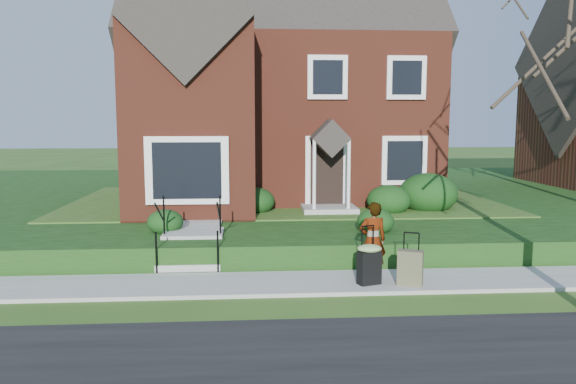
{
  "coord_description": "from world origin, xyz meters",
  "views": [
    {
      "loc": [
        -1.17,
        -10.97,
        3.29
      ],
      "look_at": [
        -0.26,
        2.0,
        1.65
      ],
      "focal_mm": 35.0,
      "sensor_mm": 36.0,
      "label": 1
    }
  ],
  "objects": [
    {
      "name": "main_house",
      "position": [
        -0.21,
        9.61,
        5.26
      ],
      "size": [
        10.4,
        10.2,
        9.4
      ],
      "color": "maroon",
      "rests_on": "terrace"
    },
    {
      "name": "suitcase_black",
      "position": [
        1.19,
        -0.29,
        0.53
      ],
      "size": [
        0.59,
        0.54,
        1.17
      ],
      "rotation": [
        0.0,
        0.0,
        0.33
      ],
      "color": "black",
      "rests_on": "sidewalk"
    },
    {
      "name": "front_steps",
      "position": [
        -2.5,
        1.84,
        0.47
      ],
      "size": [
        1.4,
        2.02,
        1.5
      ],
      "color": "#9E9B93",
      "rests_on": "ground"
    },
    {
      "name": "woman",
      "position": [
        1.35,
        0.17,
        0.87
      ],
      "size": [
        0.62,
        0.44,
        1.58
      ],
      "primitive_type": "imported",
      "rotation": [
        0.0,
        0.0,
        3.26
      ],
      "color": "#999999",
      "rests_on": "sidewalk"
    },
    {
      "name": "foundation_shrubs",
      "position": [
        1.63,
        5.18,
        1.11
      ],
      "size": [
        9.78,
        4.71,
        1.26
      ],
      "color": "#0F3410",
      "rests_on": "terrace"
    },
    {
      "name": "walkway",
      "position": [
        -2.5,
        5.0,
        0.63
      ],
      "size": [
        1.2,
        6.0,
        0.06
      ],
      "primitive_type": "cube",
      "color": "#9E9B93",
      "rests_on": "terrace"
    },
    {
      "name": "ground",
      "position": [
        0.0,
        0.0,
        0.0
      ],
      "size": [
        120.0,
        120.0,
        0.0
      ],
      "primitive_type": "plane",
      "color": "#2D5119",
      "rests_on": "ground"
    },
    {
      "name": "suitcase_olive",
      "position": [
        1.98,
        -0.4,
        0.43
      ],
      "size": [
        0.55,
        0.44,
        1.05
      ],
      "rotation": [
        0.0,
        0.0,
        -0.4
      ],
      "color": "brown",
      "rests_on": "sidewalk"
    },
    {
      "name": "sidewalk",
      "position": [
        0.0,
        0.0,
        0.04
      ],
      "size": [
        60.0,
        1.6,
        0.08
      ],
      "primitive_type": "cube",
      "color": "#9E9B93",
      "rests_on": "ground"
    },
    {
      "name": "terrace",
      "position": [
        4.0,
        10.9,
        0.3
      ],
      "size": [
        44.0,
        20.0,
        0.6
      ],
      "primitive_type": "cube",
      "color": "#17350E",
      "rests_on": "ground"
    }
  ]
}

